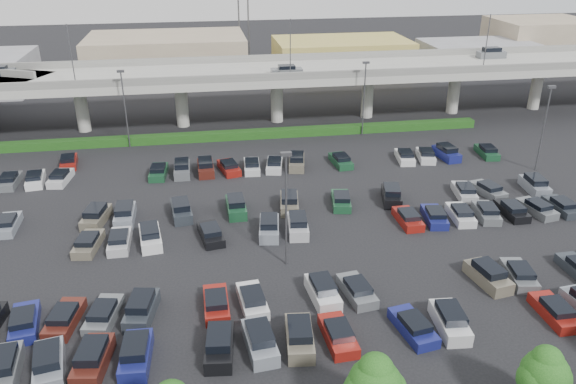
{
  "coord_description": "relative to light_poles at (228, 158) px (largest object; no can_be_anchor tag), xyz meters",
  "views": [
    {
      "loc": [
        -6.51,
        -48.86,
        26.03
      ],
      "look_at": [
        1.83,
        2.27,
        2.0
      ],
      "focal_mm": 35.0,
      "sensor_mm": 36.0,
      "label": 1
    }
  ],
  "objects": [
    {
      "name": "ground",
      "position": [
        4.13,
        -2.0,
        -6.24
      ],
      "size": [
        280.0,
        280.0,
        0.0
      ],
      "primitive_type": "plane",
      "color": "black"
    },
    {
      "name": "overpass",
      "position": [
        3.95,
        30.01,
        0.73
      ],
      "size": [
        150.0,
        13.0,
        15.8
      ],
      "color": "#9A9A92",
      "rests_on": "ground"
    },
    {
      "name": "hedge",
      "position": [
        4.13,
        23.0,
        -5.69
      ],
      "size": [
        66.0,
        1.6,
        1.1
      ],
      "primitive_type": "cube",
      "color": "#123710",
      "rests_on": "ground"
    },
    {
      "name": "parked_cars",
      "position": [
        3.67,
        -6.91,
        -5.6
      ],
      "size": [
        62.91,
        41.62,
        1.67
      ],
      "color": "#2A2F36",
      "rests_on": "ground"
    },
    {
      "name": "light_poles",
      "position": [
        0.0,
        0.0,
        0.0
      ],
      "size": [
        66.9,
        48.38,
        10.3
      ],
      "color": "#47474B",
      "rests_on": "ground"
    },
    {
      "name": "distant_buildings",
      "position": [
        16.5,
        59.81,
        -2.49
      ],
      "size": [
        138.0,
        24.0,
        9.0
      ],
      "color": "gray",
      "rests_on": "ground"
    }
  ]
}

